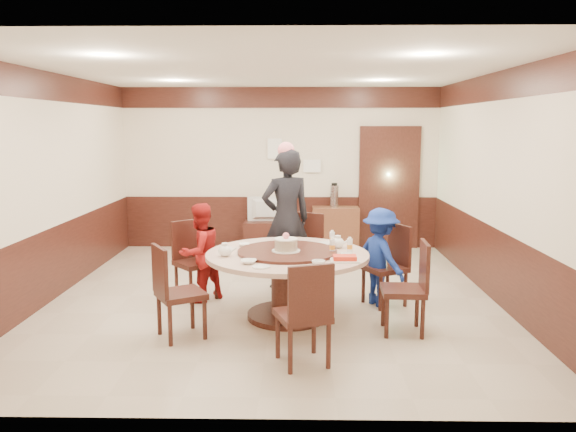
{
  "coord_description": "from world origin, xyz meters",
  "views": [
    {
      "loc": [
        0.31,
        -6.85,
        2.15
      ],
      "look_at": [
        0.19,
        -0.37,
        1.1
      ],
      "focal_mm": 35.0,
      "sensor_mm": 36.0,
      "label": 1
    }
  ],
  "objects_px": {
    "banquet_table": "(287,272)",
    "shrimp_platter": "(345,259)",
    "side_cabinet": "(335,228)",
    "person_blue": "(381,257)",
    "birthday_cake": "(286,245)",
    "tv_stand": "(269,235)",
    "person_standing": "(286,219)",
    "television": "(269,209)",
    "thermos": "(334,196)",
    "person_red": "(200,253)"
  },
  "relations": [
    {
      "from": "person_red",
      "to": "tv_stand",
      "type": "relative_size",
      "value": 1.43
    },
    {
      "from": "side_cabinet",
      "to": "television",
      "type": "bearing_deg",
      "value": -178.52
    },
    {
      "from": "person_standing",
      "to": "thermos",
      "type": "xyz_separation_m",
      "value": [
        0.78,
        2.35,
        0.01
      ]
    },
    {
      "from": "shrimp_platter",
      "to": "birthday_cake",
      "type": "bearing_deg",
      "value": 151.14
    },
    {
      "from": "banquet_table",
      "to": "shrimp_platter",
      "type": "height_order",
      "value": "shrimp_platter"
    },
    {
      "from": "person_blue",
      "to": "side_cabinet",
      "type": "bearing_deg",
      "value": -24.2
    },
    {
      "from": "birthday_cake",
      "to": "shrimp_platter",
      "type": "relative_size",
      "value": 1.05
    },
    {
      "from": "person_blue",
      "to": "birthday_cake",
      "type": "relative_size",
      "value": 3.76
    },
    {
      "from": "television",
      "to": "side_cabinet",
      "type": "xyz_separation_m",
      "value": [
        1.16,
        0.03,
        -0.34
      ]
    },
    {
      "from": "shrimp_platter",
      "to": "television",
      "type": "height_order",
      "value": "television"
    },
    {
      "from": "person_standing",
      "to": "thermos",
      "type": "distance_m",
      "value": 2.47
    },
    {
      "from": "shrimp_platter",
      "to": "side_cabinet",
      "type": "distance_m",
      "value": 3.96
    },
    {
      "from": "banquet_table",
      "to": "television",
      "type": "height_order",
      "value": "television"
    },
    {
      "from": "television",
      "to": "thermos",
      "type": "height_order",
      "value": "thermos"
    },
    {
      "from": "shrimp_platter",
      "to": "thermos",
      "type": "height_order",
      "value": "thermos"
    },
    {
      "from": "side_cabinet",
      "to": "thermos",
      "type": "xyz_separation_m",
      "value": [
        -0.03,
        0.0,
        0.56
      ]
    },
    {
      "from": "person_red",
      "to": "person_blue",
      "type": "height_order",
      "value": "person_red"
    },
    {
      "from": "banquet_table",
      "to": "birthday_cake",
      "type": "relative_size",
      "value": 5.76
    },
    {
      "from": "birthday_cake",
      "to": "shrimp_platter",
      "type": "bearing_deg",
      "value": -28.86
    },
    {
      "from": "side_cabinet",
      "to": "person_blue",
      "type": "bearing_deg",
      "value": -83.68
    },
    {
      "from": "tv_stand",
      "to": "person_blue",
      "type": "bearing_deg",
      "value": -63.73
    },
    {
      "from": "birthday_cake",
      "to": "side_cabinet",
      "type": "bearing_deg",
      "value": 77.73
    },
    {
      "from": "thermos",
      "to": "side_cabinet",
      "type": "bearing_deg",
      "value": 0.0
    },
    {
      "from": "birthday_cake",
      "to": "television",
      "type": "height_order",
      "value": "birthday_cake"
    },
    {
      "from": "person_standing",
      "to": "thermos",
      "type": "relative_size",
      "value": 4.87
    },
    {
      "from": "banquet_table",
      "to": "side_cabinet",
      "type": "relative_size",
      "value": 2.26
    },
    {
      "from": "person_standing",
      "to": "television",
      "type": "xyz_separation_m",
      "value": [
        -0.35,
        2.32,
        -0.21
      ]
    },
    {
      "from": "person_red",
      "to": "side_cabinet",
      "type": "distance_m",
      "value": 3.48
    },
    {
      "from": "banquet_table",
      "to": "shrimp_platter",
      "type": "distance_m",
      "value": 0.76
    },
    {
      "from": "banquet_table",
      "to": "thermos",
      "type": "height_order",
      "value": "thermos"
    },
    {
      "from": "banquet_table",
      "to": "side_cabinet",
      "type": "distance_m",
      "value": 3.63
    },
    {
      "from": "person_blue",
      "to": "television",
      "type": "relative_size",
      "value": 1.59
    },
    {
      "from": "banquet_table",
      "to": "television",
      "type": "xyz_separation_m",
      "value": [
        -0.39,
        3.52,
        0.18
      ]
    },
    {
      "from": "person_standing",
      "to": "tv_stand",
      "type": "relative_size",
      "value": 2.18
    },
    {
      "from": "person_red",
      "to": "side_cabinet",
      "type": "xyz_separation_m",
      "value": [
        1.85,
        2.94,
        -0.23
      ]
    },
    {
      "from": "television",
      "to": "person_standing",
      "type": "bearing_deg",
      "value": 95.88
    },
    {
      "from": "television",
      "to": "thermos",
      "type": "distance_m",
      "value": 1.16
    },
    {
      "from": "person_blue",
      "to": "tv_stand",
      "type": "distance_m",
      "value": 3.4
    },
    {
      "from": "birthday_cake",
      "to": "shrimp_platter",
      "type": "distance_m",
      "value": 0.71
    },
    {
      "from": "person_standing",
      "to": "tv_stand",
      "type": "bearing_deg",
      "value": -103.51
    },
    {
      "from": "banquet_table",
      "to": "person_red",
      "type": "height_order",
      "value": "person_red"
    },
    {
      "from": "birthday_cake",
      "to": "shrimp_platter",
      "type": "xyz_separation_m",
      "value": [
        0.62,
        -0.34,
        -0.07
      ]
    },
    {
      "from": "tv_stand",
      "to": "television",
      "type": "bearing_deg",
      "value": 0.0
    },
    {
      "from": "birthday_cake",
      "to": "thermos",
      "type": "distance_m",
      "value": 3.68
    },
    {
      "from": "person_standing",
      "to": "birthday_cake",
      "type": "relative_size",
      "value": 5.89
    },
    {
      "from": "person_blue",
      "to": "shrimp_platter",
      "type": "distance_m",
      "value": 1.02
    },
    {
      "from": "person_red",
      "to": "shrimp_platter",
      "type": "bearing_deg",
      "value": 99.12
    },
    {
      "from": "side_cabinet",
      "to": "person_standing",
      "type": "bearing_deg",
      "value": -109.0
    },
    {
      "from": "tv_stand",
      "to": "television",
      "type": "distance_m",
      "value": 0.46
    },
    {
      "from": "person_standing",
      "to": "side_cabinet",
      "type": "distance_m",
      "value": 2.54
    }
  ]
}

